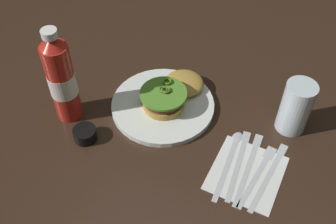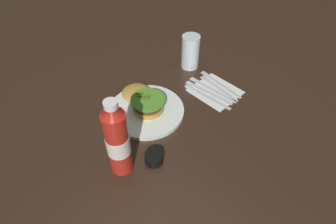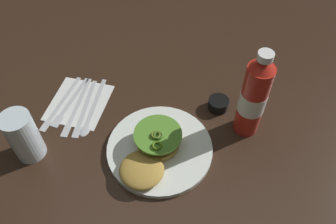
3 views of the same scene
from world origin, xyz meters
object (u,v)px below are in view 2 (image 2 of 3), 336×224
Objects in this scene: steak_knife at (218,82)px; table_knife at (206,90)px; burger_sandwich at (144,100)px; condiment_cup at (154,158)px; dinner_plate at (146,110)px; spoon_utensil at (201,92)px; ketchup_bottle at (118,141)px; water_glass at (190,52)px; butter_knife at (210,87)px; napkin at (215,91)px; fork_utensil at (216,85)px.

table_knife is at bearing 88.05° from steak_knife.
burger_sandwich is 0.31m from steak_knife.
condiment_cup is at bearing 103.94° from table_knife.
burger_sandwich is at bearing -31.25° from dinner_plate.
spoon_utensil is at bearing -110.44° from dinner_plate.
condiment_cup is 0.27× the size of steak_knife.
ketchup_bottle is 1.87× the size of water_glass.
dinner_plate reaches higher than butter_knife.
napkin is 0.88× the size of fork_utensil.
burger_sandwich is 0.95× the size of spoon_utensil.
steak_knife is at bearing -105.77° from dinner_plate.
steak_knife is 0.09m from spoon_utensil.
napkin is at bearing -113.38° from dinner_plate.
ketchup_bottle is at bearing 109.81° from water_glass.
ketchup_bottle is at bearing 94.78° from table_knife.
napkin is at bearing -124.89° from spoon_utensil.
condiment_cup is at bearing 105.72° from spoon_utensil.
butter_knife and table_knife have the same top height.
water_glass is at bearing -70.19° from ketchup_bottle.
water_glass is (0.04, -0.29, 0.03)m from burger_sandwich.
water_glass is (0.18, -0.50, -0.05)m from ketchup_bottle.
condiment_cup reaches higher than butter_knife.
napkin is (0.01, -0.45, -0.11)m from ketchup_bottle.
table_knife is (0.04, -0.43, -0.11)m from ketchup_bottle.
napkin is (-0.11, -0.25, -0.01)m from dinner_plate.
spoon_utensil is (0.04, -0.40, -0.11)m from ketchup_bottle.
butter_knife is (0.00, 0.05, 0.00)m from steak_knife.
burger_sandwich is 0.27m from ketchup_bottle.
steak_knife is at bearing -74.64° from fork_utensil.
spoon_utensil is at bearing -74.28° from condiment_cup.
burger_sandwich is 0.23m from condiment_cup.
table_knife is 0.02m from spoon_utensil.
butter_knife is at bearing 1.23° from napkin.
burger_sandwich is 0.26m from butter_knife.
fork_utensil is (-0.01, 0.02, 0.00)m from steak_knife.
ketchup_bottle is at bearing 122.96° from burger_sandwich.
dinner_plate is 0.29m from fork_utensil.
water_glass is at bearing -20.73° from butter_knife.
fork_utensil and table_knife have the same top height.
napkin is 0.78× the size of butter_knife.
ketchup_bottle is at bearing 93.80° from steak_knife.
burger_sandwich reaches higher than napkin.
dinner_plate reaches higher than steak_knife.
condiment_cup reaches higher than napkin.
fork_utensil is at bearing -78.94° from condiment_cup.
table_knife is (0.00, 0.02, 0.00)m from butter_knife.
ketchup_bottle reaches higher than napkin.
ketchup_bottle reaches higher than water_glass.
ketchup_bottle is at bearing 120.38° from dinner_plate.
dinner_plate is 1.91× the size of water_glass.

